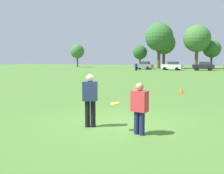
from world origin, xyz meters
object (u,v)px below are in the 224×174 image
at_px(player_defender, 140,106).
at_px(parked_car_near_left, 144,65).
at_px(frisbee, 115,103).
at_px(player_thrower, 90,97).
at_px(parked_car_center, 204,66).
at_px(traffic_cone, 181,90).
at_px(bystander_sideline_watcher, 136,66).
at_px(parked_car_mid_left, 172,66).

relative_size(player_defender, parked_car_near_left, 0.36).
bearing_deg(parked_car_near_left, player_defender, -72.21).
bearing_deg(frisbee, player_thrower, 170.60).
bearing_deg(parked_car_center, player_thrower, -88.75).
height_order(traffic_cone, parked_car_center, parked_car_center).
bearing_deg(player_defender, player_thrower, 175.26).
xyz_separation_m(frisbee, parked_car_center, (-2.02, 49.01, 0.05)).
bearing_deg(traffic_cone, player_thrower, -96.71).
bearing_deg(player_defender, parked_car_near_left, 107.79).
xyz_separation_m(player_defender, bystander_sideline_watcher, (-14.96, 41.60, 0.08)).
height_order(player_thrower, frisbee, player_thrower).
relative_size(player_defender, parked_car_center, 0.36).
distance_m(parked_car_mid_left, bystander_sideline_watcher, 8.58).
distance_m(parked_car_mid_left, parked_car_center, 6.38).
distance_m(player_thrower, traffic_cone, 10.09).
bearing_deg(traffic_cone, parked_car_center, 93.29).
height_order(player_defender, parked_car_near_left, parked_car_near_left).
bearing_deg(player_thrower, traffic_cone, 83.29).
distance_m(frisbee, traffic_cone, 10.17).
relative_size(frisbee, bystander_sideline_watcher, 0.17).
relative_size(player_thrower, frisbee, 6.33).
bearing_deg(player_thrower, parked_car_near_left, 105.97).
distance_m(player_thrower, bystander_sideline_watcher, 43.51).
relative_size(frisbee, traffic_cone, 0.57).
relative_size(parked_car_near_left, parked_car_center, 1.00).
relative_size(player_thrower, player_defender, 1.13).
xyz_separation_m(player_thrower, bystander_sideline_watcher, (-13.22, 41.46, -0.05)).
xyz_separation_m(parked_car_near_left, parked_car_mid_left, (6.61, -1.02, 0.00)).
bearing_deg(player_thrower, bystander_sideline_watcher, 107.68).
height_order(player_defender, traffic_cone, player_defender).
xyz_separation_m(frisbee, traffic_cone, (0.22, 10.15, -0.65)).
relative_size(player_defender, bystander_sideline_watcher, 0.93).
height_order(parked_car_mid_left, bystander_sideline_watcher, parked_car_mid_left).
bearing_deg(bystander_sideline_watcher, parked_car_near_left, 95.70).
relative_size(player_defender, frisbee, 5.60).
height_order(player_thrower, parked_car_near_left, parked_car_near_left).
xyz_separation_m(player_thrower, player_defender, (1.74, -0.14, -0.13)).
relative_size(player_thrower, parked_car_near_left, 0.40).
bearing_deg(parked_car_center, bystander_sideline_watcher, -148.70).
xyz_separation_m(parked_car_near_left, bystander_sideline_watcher, (0.73, -7.27, 0.00)).
xyz_separation_m(parked_car_near_left, parked_car_center, (12.88, 0.12, 0.00)).
distance_m(frisbee, parked_car_near_left, 51.11).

